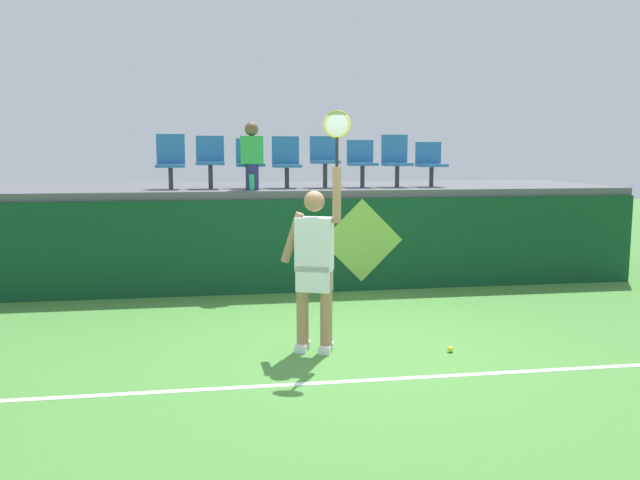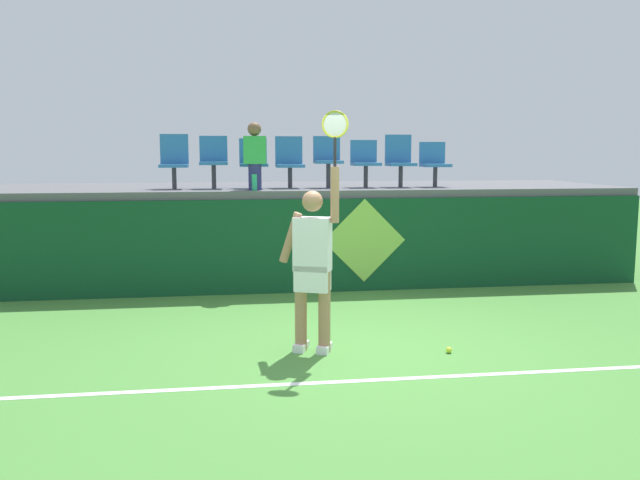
{
  "view_description": "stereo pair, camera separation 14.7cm",
  "coord_description": "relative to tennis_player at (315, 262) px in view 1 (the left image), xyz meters",
  "views": [
    {
      "loc": [
        -1.51,
        -6.8,
        2.14
      ],
      "look_at": [
        -0.23,
        1.09,
        1.06
      ],
      "focal_mm": 37.45,
      "sensor_mm": 36.0,
      "label": 1
    },
    {
      "loc": [
        -1.36,
        -6.82,
        2.14
      ],
      "look_at": [
        -0.23,
        1.09,
        1.06
      ],
      "focal_mm": 37.45,
      "sensor_mm": 36.0,
      "label": 2
    }
  ],
  "objects": [
    {
      "name": "stadium_chair_3",
      "position": [
        0.13,
        3.87,
        1.01
      ],
      "size": [
        0.44,
        0.42,
        0.83
      ],
      "color": "#38383D",
      "rests_on": "spectator_platform"
    },
    {
      "name": "wall_signage_mount",
      "position": [
        1.18,
        2.95,
        -0.97
      ],
      "size": [
        1.27,
        0.01,
        1.42
      ],
      "color": "#0F4223",
      "rests_on": "ground_plane"
    },
    {
      "name": "stadium_chair_7",
      "position": [
        2.54,
        3.86,
        0.98
      ],
      "size": [
        0.44,
        0.42,
        0.74
      ],
      "color": "#38383D",
      "rests_on": "spectator_platform"
    },
    {
      "name": "ground_plane",
      "position": [
        0.45,
        -0.07,
        -0.97
      ],
      "size": [
        40.0,
        40.0,
        0.0
      ],
      "primitive_type": "plane",
      "color": "#478438"
    },
    {
      "name": "court_baseline_stripe",
      "position": [
        0.45,
        -1.0,
        -0.97
      ],
      "size": [
        9.41,
        0.08,
        0.01
      ],
      "primitive_type": "cube",
      "color": "white",
      "rests_on": "ground_plane"
    },
    {
      "name": "stadium_chair_4",
      "position": [
        0.75,
        3.87,
        1.04
      ],
      "size": [
        0.44,
        0.42,
        0.83
      ],
      "color": "#38383D",
      "rests_on": "spectator_platform"
    },
    {
      "name": "spectator_platform",
      "position": [
        0.45,
        4.5,
        0.51
      ],
      "size": [
        10.46,
        2.98,
        0.12
      ],
      "primitive_type": "cube",
      "color": "#56565B",
      "rests_on": "court_back_wall"
    },
    {
      "name": "stadium_chair_5",
      "position": [
        1.37,
        3.86,
        1.0
      ],
      "size": [
        0.44,
        0.42,
        0.77
      ],
      "color": "#38383D",
      "rests_on": "spectator_platform"
    },
    {
      "name": "tennis_player",
      "position": [
        0.0,
        0.0,
        0.0
      ],
      "size": [
        0.72,
        0.38,
        2.55
      ],
      "color": "white",
      "rests_on": "ground_plane"
    },
    {
      "name": "stadium_chair_1",
      "position": [
        -1.07,
        3.87,
        1.03
      ],
      "size": [
        0.44,
        0.42,
        0.83
      ],
      "color": "#38383D",
      "rests_on": "spectator_platform"
    },
    {
      "name": "stadium_chair_2",
      "position": [
        -0.45,
        3.87,
        1.0
      ],
      "size": [
        0.44,
        0.42,
        0.79
      ],
      "color": "#38383D",
      "rests_on": "spectator_platform"
    },
    {
      "name": "spectator_0",
      "position": [
        -0.45,
        3.4,
        1.1
      ],
      "size": [
        0.34,
        0.21,
        1.03
      ],
      "color": "navy",
      "rests_on": "spectator_platform"
    },
    {
      "name": "water_bottle",
      "position": [
        -0.46,
        3.21,
        0.69
      ],
      "size": [
        0.08,
        0.08,
        0.25
      ],
      "primitive_type": "cylinder",
      "color": "#26B272",
      "rests_on": "spectator_platform"
    },
    {
      "name": "stadium_chair_0",
      "position": [
        -1.69,
        3.88,
        1.02
      ],
      "size": [
        0.44,
        0.42,
        0.86
      ],
      "color": "#38383D",
      "rests_on": "spectator_platform"
    },
    {
      "name": "court_back_wall",
      "position": [
        0.45,
        3.06,
        -0.26
      ],
      "size": [
        10.46,
        0.2,
        1.42
      ],
      "primitive_type": "cube",
      "color": "#0F4223",
      "rests_on": "ground_plane"
    },
    {
      "name": "tennis_ball",
      "position": [
        1.42,
        -0.28,
        -0.94
      ],
      "size": [
        0.07,
        0.07,
        0.07
      ],
      "primitive_type": "sphere",
      "color": "#D1E533",
      "rests_on": "ground_plane"
    },
    {
      "name": "stadium_chair_6",
      "position": [
        1.96,
        3.87,
        1.03
      ],
      "size": [
        0.44,
        0.42,
        0.86
      ],
      "color": "#38383D",
      "rests_on": "spectator_platform"
    }
  ]
}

